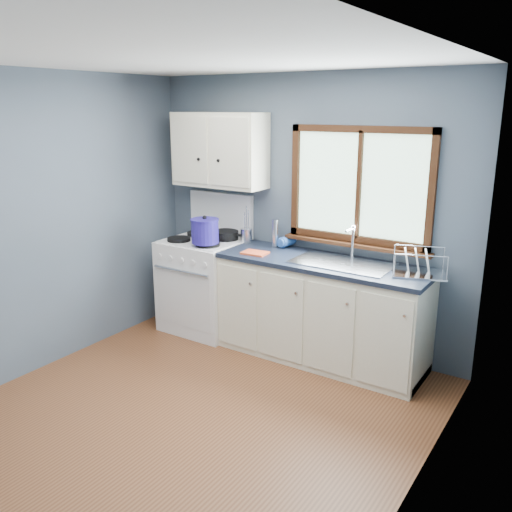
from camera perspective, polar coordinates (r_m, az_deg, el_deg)
The scene contains 18 objects.
floor at distance 4.13m, azimuth -7.82°, elevation -17.12°, with size 3.20×3.60×0.02m, color brown.
ceiling at distance 3.50m, azimuth -9.42°, elevation 20.31°, with size 3.20×3.60×0.02m, color white.
wall_back at distance 5.06m, azimuth 5.22°, elevation 4.56°, with size 3.20×0.02×2.50m, color #4C5865.
wall_left at distance 4.81m, azimuth -23.03°, elevation 2.81°, with size 0.02×3.60×2.50m, color #4C5865.
wall_right at distance 2.84m, azimuth 16.55°, elevation -4.78°, with size 0.02×3.60×2.50m, color #4C5865.
gas_range at distance 5.49m, azimuth -5.44°, elevation -2.73°, with size 0.76×0.69×1.36m.
base_cabinets at distance 4.87m, azimuth 6.88°, elevation -6.24°, with size 1.85×0.60×0.88m.
countertop at distance 4.71m, azimuth 7.06°, elevation -0.70°, with size 1.89×0.64×0.04m, color black.
sink at distance 4.65m, azimuth 9.04°, elevation -1.52°, with size 0.84×0.46×0.44m.
window at distance 4.77m, azimuth 10.76°, elevation 6.42°, with size 1.36×0.10×1.03m.
upper_cabinets at distance 5.29m, azimuth -3.89°, elevation 11.07°, with size 0.95×0.35×0.70m.
skillet at distance 5.37m, azimuth -3.28°, elevation 2.36°, with size 0.43×0.31×0.05m.
stockpot at distance 5.11m, azimuth -5.40°, elevation 2.67°, with size 0.35×0.35×0.26m.
utensil_crock at distance 5.26m, azimuth -1.02°, elevation 2.19°, with size 0.15×0.15×0.36m.
thermos at distance 5.09m, azimuth 2.03°, elevation 2.40°, with size 0.06×0.06×0.26m, color silver.
soap_bottle at distance 5.03m, azimuth 2.55°, elevation 2.28°, with size 0.10×0.10×0.27m, color #2754A1.
dish_towel at distance 4.88m, azimuth -0.10°, elevation 0.33°, with size 0.22×0.16×0.02m, color #EF562B.
dish_rack at distance 4.46m, azimuth 16.70°, elevation -1.17°, with size 0.49×0.43×0.21m.
Camera 1 is at (2.34, -2.58, 2.20)m, focal length 38.00 mm.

